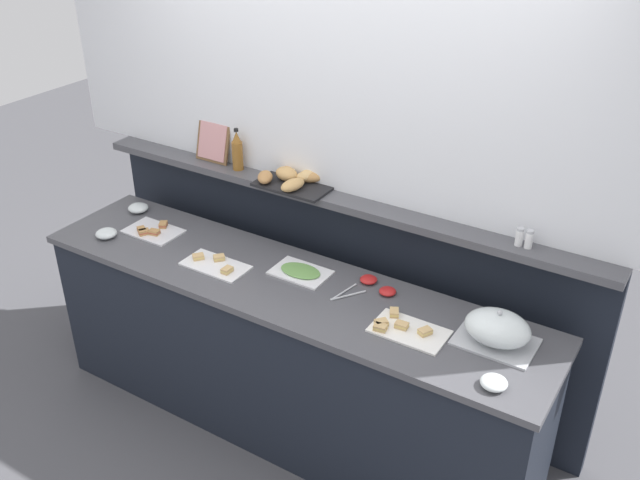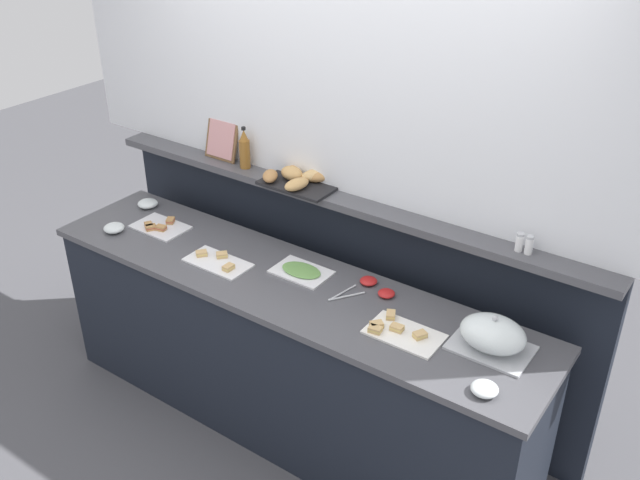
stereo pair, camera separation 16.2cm
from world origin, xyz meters
The scene contains 20 objects.
ground_plane centered at (0.00, 0.60, 0.00)m, with size 12.00×12.00×0.00m, color #4C4C51.
buffet_counter centered at (0.00, 0.00, 0.46)m, with size 2.72×0.63×0.92m.
back_ledge_unit centered at (0.00, 0.49, 0.65)m, with size 2.94×0.22×1.23m.
upper_wall_panel centered at (0.00, 0.51, 1.91)m, with size 3.54×0.08×1.37m, color white.
sandwich_platter_rear centered at (0.68, -0.05, 0.93)m, with size 0.33×0.20×0.04m.
sandwich_platter_front centered at (-0.90, 0.03, 0.93)m, with size 0.31×0.20×0.04m.
sandwich_platter_side centered at (-0.38, -0.06, 0.93)m, with size 0.34×0.18×0.04m.
cold_cuts_platter centered at (0.03, 0.11, 0.93)m, with size 0.29×0.19×0.02m.
serving_cloche centered at (1.05, 0.08, 0.99)m, with size 0.34×0.24×0.17m.
glass_bowl_large centered at (1.14, -0.20, 0.94)m, with size 0.11×0.11×0.04m.
glass_bowl_medium centered at (-1.08, -0.14, 0.94)m, with size 0.12×0.12×0.05m.
glass_bowl_small centered at (-1.15, 0.18, 0.94)m, with size 0.12×0.12×0.05m.
condiment_bowl_teal centered at (0.48, 0.17, 0.93)m, with size 0.08×0.08×0.03m, color red.
condiment_bowl_cream centered at (0.35, 0.22, 0.93)m, with size 0.09×0.09×0.03m, color red.
serving_tongs centered at (0.31, 0.06, 0.93)m, with size 0.11×0.18×0.01m.
vinegar_bottle_amber centered at (-0.59, 0.42, 1.33)m, with size 0.06×0.06×0.24m.
salt_shaker centered at (0.99, 0.41, 1.27)m, with size 0.03×0.03×0.09m.
pepper_shaker centered at (1.04, 0.41, 1.27)m, with size 0.03×0.03×0.09m.
bread_basket centered at (-0.21, 0.43, 1.26)m, with size 0.41×0.31×0.08m.
framed_picture centered at (-0.78, 0.45, 1.34)m, with size 0.22×0.07×0.23m.
Camera 1 is at (1.70, -2.39, 2.80)m, focal length 39.88 mm.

